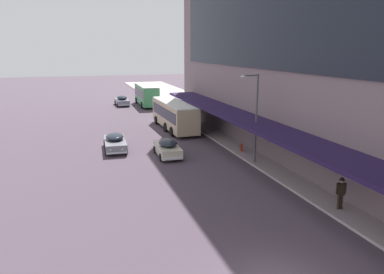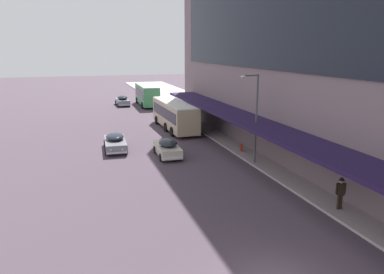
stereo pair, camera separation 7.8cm
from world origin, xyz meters
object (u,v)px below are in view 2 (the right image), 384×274
(pedestrian_at_kerb, at_px, (340,192))
(street_lamp, at_px, (254,112))
(transit_bus_kerbside_rear, at_px, (174,114))
(fire_hydrant, at_px, (241,147))
(transit_bus_kerbside_front, at_px, (147,94))
(sedan_far_back, at_px, (115,142))
(sedan_lead_mid, at_px, (167,148))
(sedan_second_mid, at_px, (122,101))

(pedestrian_at_kerb, relative_size, street_lamp, 0.26)
(transit_bus_kerbside_rear, bearing_deg, fire_hydrant, -74.63)
(transit_bus_kerbside_front, distance_m, street_lamp, 33.90)
(pedestrian_at_kerb, bearing_deg, sedan_far_back, 121.79)
(pedestrian_at_kerb, bearing_deg, transit_bus_kerbside_front, 93.76)
(transit_bus_kerbside_front, relative_size, sedan_far_back, 1.92)
(transit_bus_kerbside_front, height_order, sedan_lead_mid, transit_bus_kerbside_front)
(transit_bus_kerbside_front, height_order, transit_bus_kerbside_rear, transit_bus_kerbside_front)
(transit_bus_kerbside_rear, relative_size, fire_hydrant, 15.41)
(transit_bus_kerbside_front, distance_m, pedestrian_at_kerb, 43.33)
(sedan_lead_mid, xyz_separation_m, sedan_second_mid, (0.01, 30.74, 0.02))
(transit_bus_kerbside_rear, relative_size, sedan_lead_mid, 2.49)
(transit_bus_kerbside_rear, bearing_deg, pedestrian_at_kerb, -82.32)
(sedan_lead_mid, bearing_deg, sedan_far_back, 139.03)
(sedan_lead_mid, height_order, street_lamp, street_lamp)
(transit_bus_kerbside_rear, distance_m, fire_hydrant, 11.84)
(sedan_far_back, distance_m, sedan_lead_mid, 5.37)
(transit_bus_kerbside_front, relative_size, sedan_second_mid, 2.00)
(transit_bus_kerbside_front, relative_size, pedestrian_at_kerb, 5.03)
(transit_bus_kerbside_rear, bearing_deg, sedan_lead_mid, -107.98)
(sedan_lead_mid, bearing_deg, sedan_second_mid, 89.98)
(transit_bus_kerbside_rear, distance_m, sedan_lead_mid, 11.06)
(street_lamp, bearing_deg, fire_hydrant, 80.29)
(fire_hydrant, bearing_deg, transit_bus_kerbside_rear, 105.37)
(sedan_far_back, relative_size, sedan_lead_mid, 1.13)
(sedan_second_mid, height_order, fire_hydrant, sedan_second_mid)
(sedan_far_back, height_order, fire_hydrant, sedan_far_back)
(sedan_second_mid, bearing_deg, street_lamp, -80.41)
(transit_bus_kerbside_rear, height_order, street_lamp, street_lamp)
(transit_bus_kerbside_rear, height_order, fire_hydrant, transit_bus_kerbside_rear)
(sedan_second_mid, bearing_deg, pedestrian_at_kerb, -81.49)
(sedan_lead_mid, distance_m, street_lamp, 8.11)
(sedan_far_back, distance_m, pedestrian_at_kerb, 20.37)
(transit_bus_kerbside_front, relative_size, fire_hydrant, 13.36)
(transit_bus_kerbside_front, bearing_deg, sedan_far_back, -106.92)
(sedan_lead_mid, xyz_separation_m, fire_hydrant, (6.52, -0.88, -0.28))
(sedan_second_mid, bearing_deg, fire_hydrant, -78.36)
(sedan_far_back, bearing_deg, sedan_second_mid, 81.51)
(pedestrian_at_kerb, bearing_deg, street_lamp, 94.45)
(transit_bus_kerbside_rear, xyz_separation_m, pedestrian_at_kerb, (3.27, -24.26, -0.63))
(sedan_far_back, distance_m, sedan_second_mid, 27.52)
(transit_bus_kerbside_rear, height_order, pedestrian_at_kerb, transit_bus_kerbside_rear)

